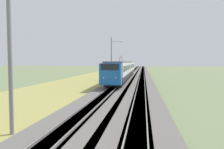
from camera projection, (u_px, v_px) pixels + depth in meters
name	position (u px, v px, depth m)	size (l,w,h in m)	color
ballast_main	(126.00, 77.00, 54.33)	(240.00, 4.40, 0.30)	#605B56
ballast_adjacent	(142.00, 77.00, 53.77)	(240.00, 4.40, 0.30)	#605B56
track_main	(126.00, 77.00, 54.33)	(240.00, 1.57, 0.45)	#4C4238
track_adjacent	(142.00, 77.00, 53.77)	(240.00, 1.57, 0.45)	#4C4238
grass_verge	(100.00, 77.00, 55.29)	(240.00, 13.94, 0.12)	#99934C
passenger_train	(124.00, 69.00, 47.16)	(39.34, 2.93, 5.10)	blue
catenary_mast_near	(11.00, 45.00, 11.29)	(0.22, 2.56, 9.39)	slate
catenary_mast_mid	(112.00, 58.00, 47.05)	(0.22, 2.56, 9.19)	slate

